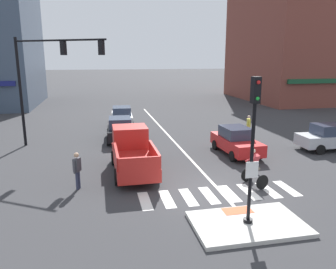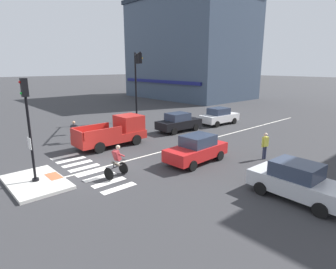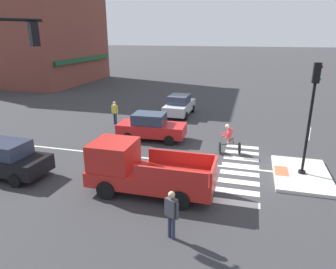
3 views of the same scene
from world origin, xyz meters
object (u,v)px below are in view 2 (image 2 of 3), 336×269
object	(u,v)px
pickup_truck_red_westbound_near	(116,132)
car_red_eastbound_mid	(197,149)
car_silver_cross_right	(298,181)
cyclist	(117,161)
signal_pole	(28,121)
car_black_westbound_far	(179,122)
car_white_westbound_distant	(219,116)
pedestrian_at_curb_left	(74,130)
pedestrian_waiting_far_side	(265,144)
traffic_light_mast	(137,74)

from	to	relation	value
pickup_truck_red_westbound_near	car_red_eastbound_mid	bearing A→B (deg)	14.30
car_silver_cross_right	cyclist	world-z (taller)	cyclist
signal_pole	car_black_westbound_far	xyz separation A→B (m)	(-3.47, 13.11, -2.32)
car_silver_cross_right	car_red_eastbound_mid	distance (m)	6.19
signal_pole	car_black_westbound_far	size ratio (longest dim) A/B	1.19
cyclist	pickup_truck_red_westbound_near	bearing A→B (deg)	148.56
pickup_truck_red_westbound_near	signal_pole	bearing A→B (deg)	-63.77
car_white_westbound_distant	pedestrian_at_curb_left	world-z (taller)	pedestrian_at_curb_left
pickup_truck_red_westbound_near	pedestrian_waiting_far_side	bearing A→B (deg)	30.24
car_silver_cross_right	cyclist	distance (m)	8.62
pickup_truck_red_westbound_near	pedestrian_waiting_far_side	distance (m)	10.23
signal_pole	car_red_eastbound_mid	size ratio (longest dim) A/B	1.19
traffic_light_mast	car_red_eastbound_mid	xyz separation A→B (m)	(11.10, -3.72, -4.05)
traffic_light_mast	pedestrian_at_curb_left	bearing A→B (deg)	-74.11
traffic_light_mast	car_white_westbound_distant	distance (m)	8.95
car_silver_cross_right	signal_pole	bearing A→B (deg)	-139.45
signal_pole	pedestrian_waiting_far_side	world-z (taller)	signal_pole
signal_pole	cyclist	xyz separation A→B (m)	(1.90, 3.48, -2.26)
car_white_westbound_distant	car_black_westbound_far	distance (m)	5.12
signal_pole	car_white_westbound_distant	world-z (taller)	signal_pole
car_white_westbound_distant	car_black_westbound_far	xyz separation A→B (m)	(-0.50, -5.09, 0.00)
signal_pole	pedestrian_waiting_far_side	xyz separation A→B (m)	(5.56, 11.80, -2.15)
car_black_westbound_far	pedestrian_waiting_far_side	size ratio (longest dim) A/B	2.50
pedestrian_waiting_far_side	signal_pole	bearing A→B (deg)	-115.21
car_red_eastbound_mid	car_white_westbound_distant	bearing A→B (deg)	121.47
car_white_westbound_distant	car_black_westbound_far	bearing A→B (deg)	-95.58
car_black_westbound_far	car_red_eastbound_mid	bearing A→B (deg)	-36.31
car_white_westbound_distant	car_silver_cross_right	xyz separation A→B (m)	(12.25, -10.25, 0.00)
traffic_light_mast	signal_pole	bearing A→B (deg)	-56.31
car_red_eastbound_mid	pedestrian_waiting_far_side	xyz separation A→B (m)	(2.45, 3.52, 0.17)
car_black_westbound_far	car_red_eastbound_mid	size ratio (longest dim) A/B	1.00
car_black_westbound_far	car_silver_cross_right	bearing A→B (deg)	-22.05
car_silver_cross_right	pedestrian_at_curb_left	size ratio (longest dim) A/B	2.48
signal_pole	car_white_westbound_distant	bearing A→B (deg)	99.26
traffic_light_mast	pickup_truck_red_westbound_near	xyz separation A→B (m)	(4.72, -5.34, -3.88)
signal_pole	car_black_westbound_far	bearing A→B (deg)	104.81
pedestrian_at_curb_left	car_red_eastbound_mid	bearing A→B (deg)	21.94
car_red_eastbound_mid	pedestrian_waiting_far_side	size ratio (longest dim) A/B	2.50
traffic_light_mast	car_black_westbound_far	distance (m)	6.17
pickup_truck_red_westbound_near	cyclist	xyz separation A→B (m)	(5.18, -3.17, -0.11)
car_black_westbound_far	pedestrian_at_curb_left	bearing A→B (deg)	-106.10
car_black_westbound_far	car_red_eastbound_mid	xyz separation A→B (m)	(6.57, -4.83, 0.00)
pickup_truck_red_westbound_near	traffic_light_mast	bearing A→B (deg)	131.45
signal_pole	pickup_truck_red_westbound_near	size ratio (longest dim) A/B	0.97
signal_pole	car_white_westbound_distant	distance (m)	18.58
pickup_truck_red_westbound_near	pedestrian_at_curb_left	xyz separation A→B (m)	(-2.63, -2.00, 0.00)
pedestrian_waiting_far_side	car_white_westbound_distant	bearing A→B (deg)	143.12
signal_pole	pedestrian_at_curb_left	world-z (taller)	signal_pole
signal_pole	pedestrian_at_curb_left	distance (m)	7.82
car_black_westbound_far	car_silver_cross_right	size ratio (longest dim) A/B	1.01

